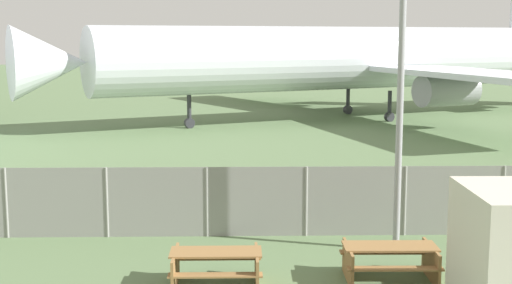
{
  "coord_description": "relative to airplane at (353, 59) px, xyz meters",
  "views": [
    {
      "loc": [
        -1.69,
        -7.07,
        5.12
      ],
      "look_at": [
        -1.22,
        13.72,
        2.0
      ],
      "focal_mm": 50.0,
      "sensor_mm": 36.0,
      "label": 1
    }
  ],
  "objects": [
    {
      "name": "perimeter_fence",
      "position": [
        -5.29,
        -26.07,
        -2.79
      ],
      "size": [
        56.07,
        0.07,
        1.81
      ],
      "color": "gray",
      "rests_on": "ground"
    },
    {
      "name": "picnic_bench_open_grass",
      "position": [
        -3.84,
        -29.48,
        -3.22
      ],
      "size": [
        1.97,
        1.43,
        0.76
      ],
      "rotation": [
        0.0,
        0.0,
        -0.01
      ],
      "color": "olive",
      "rests_on": "ground"
    },
    {
      "name": "airplane",
      "position": [
        0.0,
        0.0,
        0.0
      ],
      "size": [
        38.18,
        31.17,
        11.33
      ],
      "rotation": [
        0.0,
        0.0,
        -2.72
      ],
      "color": "silver",
      "rests_on": "ground"
    },
    {
      "name": "picnic_bench_near_cabin",
      "position": [
        -7.48,
        -29.8,
        -3.22
      ],
      "size": [
        1.88,
        1.41,
        0.76
      ],
      "rotation": [
        0.0,
        0.0,
        0.0
      ],
      "color": "olive",
      "rests_on": "ground"
    },
    {
      "name": "light_mast",
      "position": [
        -3.24,
        -27.37,
        1.62
      ],
      "size": [
        0.44,
        0.44,
        8.84
      ],
      "color": "#99999E",
      "rests_on": "ground"
    }
  ]
}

